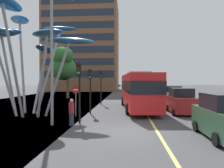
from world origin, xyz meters
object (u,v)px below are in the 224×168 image
at_px(traffic_light_kerb_near, 79,80).
at_px(traffic_light_kerb_far, 90,82).
at_px(red_bus, 138,89).
at_px(leaf_sculpture, 28,36).
at_px(pedestrian, 71,112).
at_px(no_entry_sign, 76,96).
at_px(traffic_light_island_mid, 101,80).
at_px(car_parked_near, 224,118).
at_px(car_parked_mid, 181,102).
at_px(car_parked_far, 172,96).
at_px(street_lamp, 57,42).

xyz_separation_m(traffic_light_kerb_near, traffic_light_kerb_far, (0.01, 3.86, -0.13)).
xyz_separation_m(red_bus, leaf_sculpture, (-8.96, -4.12, 4.35)).
xyz_separation_m(red_bus, pedestrian, (-4.56, -7.30, -1.15)).
distance_m(pedestrian, no_entry_sign, 3.33).
height_order(red_bus, traffic_light_island_mid, traffic_light_island_mid).
bearing_deg(pedestrian, traffic_light_kerb_near, 57.64).
bearing_deg(traffic_light_kerb_near, pedestrian, -122.36).
distance_m(car_parked_near, pedestrian, 8.43).
relative_size(car_parked_mid, pedestrian, 2.31).
bearing_deg(traffic_light_kerb_near, traffic_light_island_mid, 89.50).
relative_size(leaf_sculpture, car_parked_far, 2.36).
bearing_deg(car_parked_far, traffic_light_kerb_far, -141.83).
xyz_separation_m(leaf_sculpture, car_parked_near, (12.53, -5.39, -5.33)).
height_order(leaf_sculpture, traffic_light_kerb_far, leaf_sculpture).
bearing_deg(pedestrian, street_lamp, 176.70).
bearing_deg(leaf_sculpture, car_parked_far, 30.73).
bearing_deg(street_lamp, red_bus, 52.86).
relative_size(leaf_sculpture, car_parked_near, 2.58).
xyz_separation_m(leaf_sculpture, traffic_light_island_mid, (4.84, 7.75, -3.46)).
bearing_deg(leaf_sculpture, no_entry_sign, 0.21).
xyz_separation_m(leaf_sculpture, car_parked_far, (13.03, 7.74, -5.30)).
height_order(car_parked_far, street_lamp, street_lamp).
xyz_separation_m(traffic_light_island_mid, car_parked_far, (8.18, -0.01, -1.84)).
relative_size(pedestrian, no_entry_sign, 0.70).
height_order(red_bus, street_lamp, street_lamp).
relative_size(leaf_sculpture, pedestrian, 6.17).
bearing_deg(car_parked_near, traffic_light_kerb_near, 160.37).
distance_m(leaf_sculpture, pedestrian, 7.73).
relative_size(car_parked_near, car_parked_mid, 1.04).
bearing_deg(red_bus, traffic_light_island_mid, 138.51).
bearing_deg(red_bus, no_entry_sign, -141.26).
bearing_deg(car_parked_far, no_entry_sign, -139.92).
xyz_separation_m(red_bus, car_parked_far, (4.07, 3.62, -0.95)).
height_order(red_bus, traffic_light_kerb_near, traffic_light_kerb_near).
xyz_separation_m(car_parked_mid, car_parked_far, (0.54, 5.75, 0.03)).
distance_m(traffic_light_island_mid, street_lamp, 11.21).
height_order(traffic_light_kerb_far, car_parked_near, traffic_light_kerb_far).
bearing_deg(traffic_light_island_mid, car_parked_near, -59.67).
height_order(car_parked_mid, no_entry_sign, no_entry_sign).
distance_m(red_bus, no_entry_sign, 6.57).
bearing_deg(car_parked_far, street_lamp, -131.33).
bearing_deg(no_entry_sign, car_parked_near, -31.86).
relative_size(traffic_light_island_mid, no_entry_sign, 1.68).
relative_size(car_parked_near, no_entry_sign, 1.68).
bearing_deg(street_lamp, car_parked_mid, 29.58).
relative_size(traffic_light_kerb_far, pedestrian, 2.25).
bearing_deg(red_bus, traffic_light_kerb_near, -121.96).
height_order(red_bus, leaf_sculpture, leaf_sculpture).
bearing_deg(traffic_light_kerb_far, no_entry_sign, -126.83).
xyz_separation_m(car_parked_near, car_parked_far, (0.49, 13.13, 0.03)).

